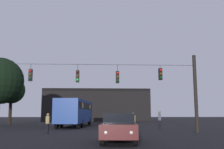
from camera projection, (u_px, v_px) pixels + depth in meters
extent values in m
plane|color=black|center=(96.00, 127.00, 28.66)|extent=(168.00, 168.00, 0.00)
cylinder|color=black|center=(196.00, 93.00, 21.01)|extent=(0.28, 0.28, 6.25)
cylinder|color=black|center=(95.00, 65.00, 20.98)|extent=(16.17, 0.02, 0.02)
cylinder|color=black|center=(31.00, 67.00, 20.70)|extent=(0.03, 0.03, 0.41)
cube|color=black|center=(30.00, 75.00, 20.60)|extent=(0.26, 0.32, 0.95)
sphere|color=red|center=(30.00, 71.00, 20.47)|extent=(0.20, 0.20, 0.20)
sphere|color=#5B3D0C|center=(30.00, 75.00, 20.43)|extent=(0.20, 0.20, 0.20)
sphere|color=#0C4219|center=(30.00, 79.00, 20.38)|extent=(0.20, 0.20, 0.20)
cylinder|color=black|center=(78.00, 67.00, 20.87)|extent=(0.03, 0.03, 0.48)
cube|color=black|center=(78.00, 76.00, 20.77)|extent=(0.26, 0.32, 0.95)
sphere|color=#510A0A|center=(78.00, 72.00, 20.63)|extent=(0.20, 0.20, 0.20)
sphere|color=#5B3D0C|center=(77.00, 76.00, 20.59)|extent=(0.20, 0.20, 0.20)
sphere|color=#1EE04C|center=(77.00, 80.00, 20.55)|extent=(0.20, 0.20, 0.20)
cylinder|color=black|center=(117.00, 68.00, 21.02)|extent=(0.03, 0.03, 0.53)
cube|color=black|center=(117.00, 77.00, 20.91)|extent=(0.26, 0.32, 0.95)
sphere|color=red|center=(118.00, 73.00, 20.77)|extent=(0.20, 0.20, 0.20)
sphere|color=#5B3D0C|center=(118.00, 77.00, 20.73)|extent=(0.20, 0.20, 0.20)
sphere|color=#0C4219|center=(118.00, 81.00, 20.69)|extent=(0.20, 0.20, 0.20)
cylinder|color=black|center=(160.00, 67.00, 21.20)|extent=(0.03, 0.03, 0.25)
cube|color=black|center=(160.00, 74.00, 21.11)|extent=(0.26, 0.32, 0.95)
sphere|color=red|center=(161.00, 70.00, 20.98)|extent=(0.20, 0.20, 0.20)
sphere|color=#5B3D0C|center=(161.00, 74.00, 20.93)|extent=(0.20, 0.20, 0.20)
sphere|color=#0C4219|center=(161.00, 77.00, 20.89)|extent=(0.20, 0.20, 0.20)
cube|color=navy|center=(76.00, 111.00, 30.49)|extent=(3.53, 11.19, 2.50)
cube|color=black|center=(76.00, 106.00, 30.58)|extent=(3.50, 10.53, 0.70)
cylinder|color=black|center=(73.00, 121.00, 34.27)|extent=(0.37, 1.02, 1.00)
cylinder|color=black|center=(89.00, 121.00, 34.17)|extent=(0.37, 1.02, 1.00)
cylinder|color=black|center=(61.00, 123.00, 28.19)|extent=(0.37, 1.02, 1.00)
cylinder|color=black|center=(82.00, 123.00, 28.08)|extent=(0.37, 1.02, 1.00)
cylinder|color=black|center=(57.00, 124.00, 26.23)|extent=(0.37, 1.02, 1.00)
cylinder|color=black|center=(79.00, 124.00, 26.13)|extent=(0.37, 1.02, 1.00)
cube|color=beige|center=(80.00, 107.00, 33.84)|extent=(2.62, 1.04, 0.56)
cube|color=beige|center=(71.00, 105.00, 27.87)|extent=(2.62, 1.04, 0.56)
cube|color=#511919|center=(119.00, 130.00, 13.87)|extent=(2.15, 4.43, 0.68)
cube|color=black|center=(119.00, 118.00, 14.11)|extent=(1.77, 2.45, 0.52)
cylinder|color=black|center=(135.00, 139.00, 12.39)|extent=(0.27, 0.66, 0.64)
cylinder|color=black|center=(102.00, 139.00, 12.45)|extent=(0.27, 0.66, 0.64)
cylinder|color=black|center=(133.00, 134.00, 15.20)|extent=(0.27, 0.66, 0.64)
cylinder|color=black|center=(106.00, 134.00, 15.25)|extent=(0.27, 0.66, 0.64)
sphere|color=white|center=(131.00, 133.00, 11.78)|extent=(0.18, 0.18, 0.18)
sphere|color=white|center=(106.00, 133.00, 11.82)|extent=(0.18, 0.18, 0.18)
cylinder|color=black|center=(48.00, 129.00, 19.65)|extent=(0.14, 0.14, 0.76)
cylinder|color=black|center=(47.00, 129.00, 19.49)|extent=(0.14, 0.14, 0.76)
cube|color=#997F4C|center=(48.00, 120.00, 19.66)|extent=(0.25, 0.37, 0.57)
sphere|color=#8C6B51|center=(48.00, 115.00, 19.72)|extent=(0.21, 0.21, 0.21)
cylinder|color=black|center=(160.00, 125.00, 24.23)|extent=(0.14, 0.14, 0.88)
cylinder|color=black|center=(160.00, 125.00, 24.38)|extent=(0.14, 0.14, 0.88)
cube|color=#4C4C56|center=(160.00, 117.00, 24.42)|extent=(0.30, 0.40, 0.66)
sphere|color=#8C6B51|center=(159.00, 112.00, 24.48)|extent=(0.24, 0.24, 0.24)
cylinder|color=black|center=(134.00, 127.00, 22.20)|extent=(0.14, 0.14, 0.78)
cylinder|color=black|center=(133.00, 127.00, 22.35)|extent=(0.14, 0.14, 0.78)
cube|color=#997F4C|center=(133.00, 119.00, 22.37)|extent=(0.34, 0.42, 0.58)
sphere|color=#8C6B51|center=(133.00, 114.00, 22.43)|extent=(0.21, 0.21, 0.21)
cube|color=black|center=(97.00, 107.00, 52.25)|extent=(20.17, 8.43, 5.65)
cube|color=black|center=(97.00, 91.00, 52.71)|extent=(20.17, 8.43, 0.50)
sphere|color=black|center=(0.00, 81.00, 31.42)|extent=(5.62, 5.62, 5.62)
cylinder|color=black|center=(10.00, 112.00, 37.06)|extent=(0.45, 0.45, 3.49)
sphere|color=black|center=(11.00, 90.00, 37.52)|extent=(3.83, 3.83, 3.83)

